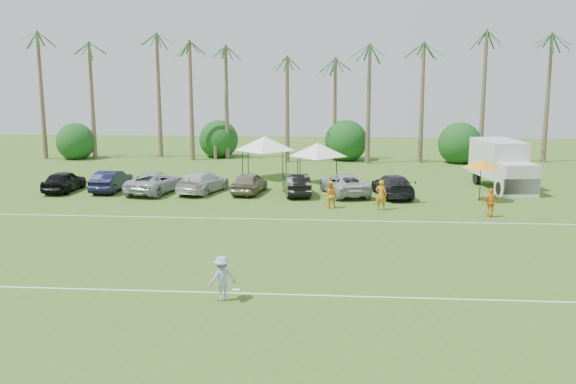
{
  "coord_description": "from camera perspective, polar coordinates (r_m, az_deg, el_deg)",
  "views": [
    {
      "loc": [
        5.34,
        -20.02,
        7.91
      ],
      "look_at": [
        2.66,
        13.63,
        1.6
      ],
      "focal_mm": 40.0,
      "sensor_mm": 36.0,
      "label": 1
    }
  ],
  "objects": [
    {
      "name": "sideline_player_b",
      "position": [
        37.93,
        3.76,
        -0.24
      ],
      "size": [
        0.89,
        0.75,
        1.6
      ],
      "primitive_type": "imported",
      "rotation": [
        0.0,
        0.0,
        3.35
      ],
      "color": "orange",
      "rests_on": "ground"
    },
    {
      "name": "bush_tree_1",
      "position": [
        60.41,
        -6.31,
        4.72
      ],
      "size": [
        4.0,
        4.0,
        4.0
      ],
      "color": "brown",
      "rests_on": "ground"
    },
    {
      "name": "market_umbrella",
      "position": [
        41.42,
        16.8,
        2.42
      ],
      "size": [
        2.35,
        2.35,
        2.62
      ],
      "color": "black",
      "rests_on": "ground"
    },
    {
      "name": "bush_tree_2",
      "position": [
        59.34,
        5.18,
        4.63
      ],
      "size": [
        4.0,
        4.0,
        4.0
      ],
      "color": "brown",
      "rests_on": "ground"
    },
    {
      "name": "parked_car_1",
      "position": [
        44.87,
        -15.43,
        0.97
      ],
      "size": [
        1.68,
        4.38,
        1.42
      ],
      "primitive_type": "imported",
      "rotation": [
        0.0,
        0.0,
        3.1
      ],
      "color": "black",
      "rests_on": "ground"
    },
    {
      "name": "parked_car_5",
      "position": [
        41.96,
        0.73,
        0.71
      ],
      "size": [
        2.25,
        4.52,
        1.42
      ],
      "primitive_type": "imported",
      "rotation": [
        0.0,
        0.0,
        3.32
      ],
      "color": "black",
      "rests_on": "ground"
    },
    {
      "name": "parked_car_2",
      "position": [
        43.54,
        -11.72,
        0.85
      ],
      "size": [
        3.31,
        5.48,
        1.42
      ],
      "primitive_type": "imported",
      "rotation": [
        0.0,
        0.0,
        2.95
      ],
      "color": "#A5A7B0",
      "rests_on": "ground"
    },
    {
      "name": "box_truck",
      "position": [
        46.25,
        18.55,
        2.4
      ],
      "size": [
        3.38,
        6.7,
        3.3
      ],
      "rotation": [
        0.0,
        0.0,
        0.16
      ],
      "color": "silver",
      "rests_on": "ground"
    },
    {
      "name": "palm_tree_10",
      "position": [
        60.66,
        21.9,
        11.07
      ],
      "size": [
        2.4,
        2.4,
        10.9
      ],
      "color": "brown",
      "rests_on": "ground"
    },
    {
      "name": "sideline_player_a",
      "position": [
        37.72,
        8.27,
        -0.25
      ],
      "size": [
        0.7,
        0.52,
        1.78
      ],
      "primitive_type": "imported",
      "rotation": [
        0.0,
        0.0,
        2.99
      ],
      "color": "orange",
      "rests_on": "ground"
    },
    {
      "name": "parked_car_3",
      "position": [
        43.15,
        -7.58,
        0.89
      ],
      "size": [
        3.28,
        5.27,
        1.42
      ],
      "primitive_type": "imported",
      "rotation": [
        0.0,
        0.0,
        2.86
      ],
      "color": "silver",
      "rests_on": "ground"
    },
    {
      "name": "palm_tree_4",
      "position": [
        58.77,
        -4.67,
        10.14
      ],
      "size": [
        2.4,
        2.4,
        8.9
      ],
      "color": "brown",
      "rests_on": "ground"
    },
    {
      "name": "palm_tree_9",
      "position": [
        59.38,
        17.16,
        10.56
      ],
      "size": [
        2.4,
        2.4,
        9.9
      ],
      "color": "brown",
      "rests_on": "ground"
    },
    {
      "name": "canopy_tent_left",
      "position": [
        48.34,
        -2.08,
        4.97
      ],
      "size": [
        4.59,
        4.59,
        3.72
      ],
      "color": "black",
      "rests_on": "ground"
    },
    {
      "name": "ground",
      "position": [
        22.18,
        -9.87,
        -10.47
      ],
      "size": [
        120.0,
        120.0,
        0.0
      ],
      "primitive_type": "plane",
      "color": "#395F1C",
      "rests_on": "ground"
    },
    {
      "name": "palm_tree_0",
      "position": [
        64.14,
        -20.98,
        9.52
      ],
      "size": [
        2.4,
        2.4,
        8.9
      ],
      "color": "brown",
      "rests_on": "ground"
    },
    {
      "name": "parked_car_0",
      "position": [
        45.69,
        -19.29,
        0.93
      ],
      "size": [
        1.79,
        4.22,
        1.42
      ],
      "primitive_type": "imported",
      "rotation": [
        0.0,
        0.0,
        3.11
      ],
      "color": "black",
      "rests_on": "ground"
    },
    {
      "name": "frisbee_player",
      "position": [
        22.8,
        -5.88,
        -7.64
      ],
      "size": [
        1.24,
        1.02,
        1.61
      ],
      "rotation": [
        0.0,
        0.0,
        3.64
      ],
      "color": "#979FD7",
      "rests_on": "ground"
    },
    {
      "name": "sideline_player_c",
      "position": [
        37.21,
        17.59,
        -0.91
      ],
      "size": [
        1.01,
        0.55,
        1.63
      ],
      "primitive_type": "imported",
      "rotation": [
        0.0,
        0.0,
        3.31
      ],
      "color": "orange",
      "rests_on": "ground"
    },
    {
      "name": "palm_tree_6",
      "position": [
        58.05,
        3.3,
        11.86
      ],
      "size": [
        2.4,
        2.4,
        10.9
      ],
      "color": "brown",
      "rests_on": "ground"
    },
    {
      "name": "palm_tree_5",
      "position": [
        58.26,
        -0.72,
        11.02
      ],
      "size": [
        2.4,
        2.4,
        9.9
      ],
      "color": "brown",
      "rests_on": "ground"
    },
    {
      "name": "parked_car_4",
      "position": [
        42.56,
        -3.46,
        0.83
      ],
      "size": [
        2.26,
        4.37,
        1.42
      ],
      "primitive_type": "imported",
      "rotation": [
        0.0,
        0.0,
        3.0
      ],
      "color": "#786C57",
      "rests_on": "ground"
    },
    {
      "name": "parked_car_7",
      "position": [
        41.96,
        9.3,
        0.57
      ],
      "size": [
        2.77,
        5.16,
        1.42
      ],
      "primitive_type": "imported",
      "rotation": [
        0.0,
        0.0,
        3.31
      ],
      "color": "black",
      "rests_on": "ground"
    },
    {
      "name": "palm_tree_2",
      "position": [
        60.57,
        -12.34,
        11.58
      ],
      "size": [
        2.4,
        2.4,
        10.9
      ],
      "color": "brown",
      "rests_on": "ground"
    },
    {
      "name": "parked_car_6",
      "position": [
        42.14,
        5.01,
        0.71
      ],
      "size": [
        3.7,
        5.58,
        1.42
      ],
      "primitive_type": "imported",
      "rotation": [
        0.0,
        0.0,
        3.43
      ],
      "color": "#B6B6B6",
      "rests_on": "ground"
    },
    {
      "name": "palm_tree_3",
      "position": [
        59.57,
        -8.6,
        12.54
      ],
      "size": [
        2.4,
        2.4,
        11.9
      ],
      "color": "brown",
      "rests_on": "ground"
    },
    {
      "name": "palm_tree_7",
      "position": [
        58.12,
        7.35,
        12.63
      ],
      "size": [
        2.4,
        2.4,
        11.9
      ],
      "color": "brown",
      "rests_on": "ground"
    },
    {
      "name": "bush_tree_3",
      "position": [
        60.28,
        14.76,
        4.42
      ],
      "size": [
        4.0,
        4.0,
        4.0
      ],
      "color": "brown",
      "rests_on": "ground"
    },
    {
      "name": "field_lines",
      "position": [
        29.6,
        -6.04,
        -4.96
      ],
      "size": [
        80.0,
        12.1,
        0.01
      ],
      "color": "white",
      "rests_on": "ground"
    },
    {
      "name": "palm_tree_8",
      "position": [
        58.52,
        12.26,
        9.93
      ],
      "size": [
        2.4,
        2.4,
        8.9
      ],
      "color": "brown",
      "rests_on": "ground"
    },
    {
      "name": "palm_tree_1",
      "position": [
        62.17,
        -16.8,
        10.56
      ],
      "size": [
        2.4,
        2.4,
        9.9
      ],
      "color": "brown",
      "rests_on": "ground"
    },
    {
      "name": "canopy_tent_right",
      "position": [
        46.23,
        2.68,
        4.38
      ],
      "size": [
        4.21,
        4.21,
        3.41
      ],
      "color": "black",
      "rests_on": "ground"
    },
    {
      "name": "bush_tree_0",
      "position": [
        64.13,
        -17.84,
        4.61
      ],
      "size": [
        4.0,
        4.0,
        4.0
      ],
      "color": "brown",
      "rests_on": "ground"
    }
  ]
}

